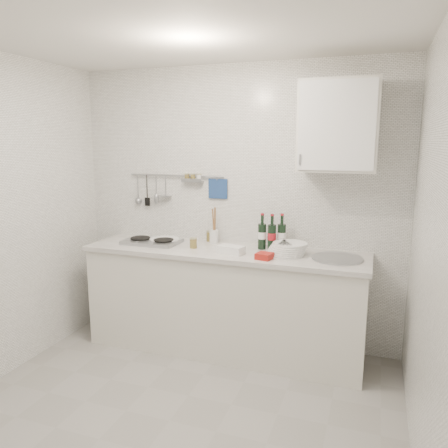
% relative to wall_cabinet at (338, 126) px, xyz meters
% --- Properties ---
extents(floor, '(3.00, 3.00, 0.00)m').
position_rel_wall_cabinet_xyz_m(floor, '(-0.90, -1.22, -1.95)').
color(floor, gray).
rests_on(floor, ground).
extents(ceiling, '(3.00, 3.00, 0.00)m').
position_rel_wall_cabinet_xyz_m(ceiling, '(-0.90, -1.22, 0.55)').
color(ceiling, silver).
rests_on(ceiling, back_wall).
extents(back_wall, '(3.00, 0.02, 2.50)m').
position_rel_wall_cabinet_xyz_m(back_wall, '(-0.90, 0.18, -0.70)').
color(back_wall, silver).
rests_on(back_wall, floor).
extents(wall_right, '(0.02, 2.80, 2.50)m').
position_rel_wall_cabinet_xyz_m(wall_right, '(0.60, -1.22, -0.70)').
color(wall_right, silver).
rests_on(wall_right, floor).
extents(counter, '(2.44, 0.64, 0.96)m').
position_rel_wall_cabinet_xyz_m(counter, '(-0.89, -0.12, -1.52)').
color(counter, silver).
rests_on(counter, floor).
extents(wall_rail, '(0.98, 0.09, 0.34)m').
position_rel_wall_cabinet_xyz_m(wall_rail, '(-1.50, 0.15, -0.52)').
color(wall_rail, '#93969B').
rests_on(wall_rail, back_wall).
extents(wall_cabinet, '(0.60, 0.38, 0.70)m').
position_rel_wall_cabinet_xyz_m(wall_cabinet, '(0.00, 0.00, 0.00)').
color(wall_cabinet, silver).
rests_on(wall_cabinet, back_wall).
extents(plate_stack_hob, '(0.29, 0.29, 0.04)m').
position_rel_wall_cabinet_xyz_m(plate_stack_hob, '(-1.51, -0.06, -1.01)').
color(plate_stack_hob, '#4E7DB2').
rests_on(plate_stack_hob, counter).
extents(plate_stack_sink, '(0.34, 0.33, 0.11)m').
position_rel_wall_cabinet_xyz_m(plate_stack_sink, '(-0.35, -0.13, -0.98)').
color(plate_stack_sink, white).
rests_on(plate_stack_sink, counter).
extents(wine_bottles, '(0.24, 0.12, 0.31)m').
position_rel_wall_cabinet_xyz_m(wine_bottles, '(-0.51, 0.02, -0.87)').
color(wine_bottles, black).
rests_on(wine_bottles, counter).
extents(butter_dish, '(0.24, 0.16, 0.07)m').
position_rel_wall_cabinet_xyz_m(butter_dish, '(-0.80, -0.23, -1.00)').
color(butter_dish, white).
rests_on(butter_dish, counter).
extents(strawberry_punnet, '(0.14, 0.14, 0.05)m').
position_rel_wall_cabinet_xyz_m(strawberry_punnet, '(-0.49, -0.31, -1.01)').
color(strawberry_punnet, '#A92512').
rests_on(strawberry_punnet, counter).
extents(utensil_crock, '(0.08, 0.08, 0.33)m').
position_rel_wall_cabinet_xyz_m(utensil_crock, '(-1.06, 0.07, -0.95)').
color(utensil_crock, white).
rests_on(utensil_crock, counter).
extents(jar_a, '(0.06, 0.06, 0.10)m').
position_rel_wall_cabinet_xyz_m(jar_a, '(-1.13, 0.13, -0.98)').
color(jar_a, brown).
rests_on(jar_a, counter).
extents(jar_b, '(0.06, 0.06, 0.08)m').
position_rel_wall_cabinet_xyz_m(jar_b, '(-0.43, 0.07, -0.99)').
color(jar_b, brown).
rests_on(jar_b, counter).
extents(jar_c, '(0.06, 0.06, 0.07)m').
position_rel_wall_cabinet_xyz_m(jar_c, '(-0.46, 0.05, -0.99)').
color(jar_c, brown).
rests_on(jar_c, counter).
extents(jar_d, '(0.07, 0.07, 0.09)m').
position_rel_wall_cabinet_xyz_m(jar_d, '(-1.17, -0.16, -0.98)').
color(jar_d, brown).
rests_on(jar_d, counter).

